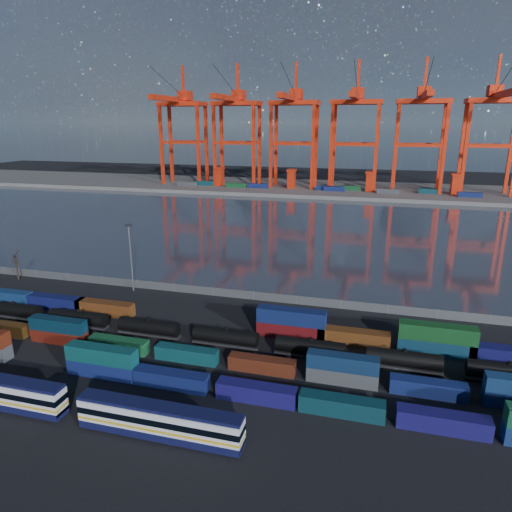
# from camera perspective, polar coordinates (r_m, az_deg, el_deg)

# --- Properties ---
(ground) EXTENTS (700.00, 700.00, 0.00)m
(ground) POSITION_cam_1_polar(r_m,az_deg,el_deg) (82.13, -5.69, -12.48)
(ground) COLOR black
(ground) RESTS_ON ground
(harbor_water) EXTENTS (700.00, 700.00, 0.00)m
(harbor_water) POSITION_cam_1_polar(r_m,az_deg,el_deg) (178.37, 6.41, 3.47)
(harbor_water) COLOR #313948
(harbor_water) RESTS_ON ground
(far_quay) EXTENTS (700.00, 70.00, 2.00)m
(far_quay) POSITION_cam_1_polar(r_m,az_deg,el_deg) (280.82, 9.89, 8.24)
(far_quay) COLOR #514F4C
(far_quay) RESTS_ON ground
(distant_mountains) EXTENTS (2470.00, 1100.00, 520.00)m
(distant_mountains) POSITION_cam_1_polar(r_m,az_deg,el_deg) (1677.06, 17.84, 21.83)
(distant_mountains) COLOR #1E2630
(distant_mountains) RESTS_ON ground
(container_row_south) EXTENTS (139.13, 2.43, 5.17)m
(container_row_south) POSITION_cam_1_polar(r_m,az_deg,el_deg) (69.49, 0.27, -16.15)
(container_row_south) COLOR #393C3D
(container_row_south) RESTS_ON ground
(container_row_mid) EXTENTS (140.51, 2.26, 4.82)m
(container_row_mid) POSITION_cam_1_polar(r_m,az_deg,el_deg) (79.47, -6.08, -12.13)
(container_row_mid) COLOR #3D3F41
(container_row_mid) RESTS_ON ground
(container_row_north) EXTENTS (142.64, 2.66, 5.67)m
(container_row_north) POSITION_cam_1_polar(r_m,az_deg,el_deg) (87.49, 7.76, -9.23)
(container_row_north) COLOR navy
(container_row_north) RESTS_ON ground
(tanker_string) EXTENTS (136.53, 2.69, 3.85)m
(tanker_string) POSITION_cam_1_polar(r_m,az_deg,el_deg) (84.47, -3.81, -10.09)
(tanker_string) COLOR black
(tanker_string) RESTS_ON ground
(waterfront_fence) EXTENTS (160.12, 0.12, 2.20)m
(waterfront_fence) POSITION_cam_1_polar(r_m,az_deg,el_deg) (105.81, -0.29, -4.97)
(waterfront_fence) COLOR #595B5E
(waterfront_fence) RESTS_ON ground
(bare_tree) EXTENTS (1.97, 2.06, 7.81)m
(bare_tree) POSITION_cam_1_polar(r_m,az_deg,el_deg) (133.51, -27.75, -1.05)
(bare_tree) COLOR black
(bare_tree) RESTS_ON ground
(yard_light_mast) EXTENTS (1.60, 0.40, 16.60)m
(yard_light_mast) POSITION_cam_1_polar(r_m,az_deg,el_deg) (112.91, -15.40, 0.24)
(yard_light_mast) COLOR slate
(yard_light_mast) RESTS_ON ground
(gantry_cranes) EXTENTS (202.95, 53.65, 72.66)m
(gantry_cranes) POSITION_cam_1_polar(r_m,az_deg,el_deg) (272.16, 8.55, 17.25)
(gantry_cranes) COLOR red
(gantry_cranes) RESTS_ON ground
(quay_containers) EXTENTS (172.58, 10.99, 2.60)m
(quay_containers) POSITION_cam_1_polar(r_m,az_deg,el_deg) (267.50, 7.22, 8.46)
(quay_containers) COLOR navy
(quay_containers) RESTS_ON far_quay
(straddle_carriers) EXTENTS (140.00, 7.00, 11.10)m
(straddle_carriers) POSITION_cam_1_polar(r_m,az_deg,el_deg) (270.34, 9.20, 9.43)
(straddle_carriers) COLOR red
(straddle_carriers) RESTS_ON far_quay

